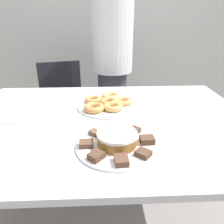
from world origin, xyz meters
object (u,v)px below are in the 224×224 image
at_px(frosted_cake, 117,138).
at_px(person_standing, 112,66).
at_px(plate_cake, 117,145).
at_px(plate_donuts, 109,106).
at_px(office_chair_left, 64,113).
at_px(napkin, 9,118).

bearing_deg(frosted_cake, person_standing, 88.37).
height_order(person_standing, plate_cake, person_standing).
bearing_deg(plate_cake, plate_donuts, 92.98).
distance_m(office_chair_left, frosted_cake, 1.30).
distance_m(frosted_cake, napkin, 0.62).
distance_m(plate_cake, frosted_cake, 0.03).
relative_size(office_chair_left, napkin, 4.80).
height_order(person_standing, napkin, person_standing).
height_order(plate_cake, plate_donuts, same).
distance_m(plate_cake, plate_donuts, 0.43).
distance_m(plate_cake, napkin, 0.62).
xyz_separation_m(person_standing, frosted_cake, (-0.03, -1.14, -0.05)).
bearing_deg(frosted_cake, plate_cake, 0.00).
relative_size(office_chair_left, plate_donuts, 2.36).
height_order(office_chair_left, napkin, office_chair_left).
relative_size(person_standing, napkin, 9.03).
height_order(office_chair_left, frosted_cake, office_chair_left).
distance_m(person_standing, plate_donuts, 0.72).
bearing_deg(office_chair_left, frosted_cake, -83.87).
distance_m(person_standing, plate_cake, 1.14).
relative_size(office_chair_left, plate_cake, 2.54).
relative_size(plate_cake, napkin, 1.89).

